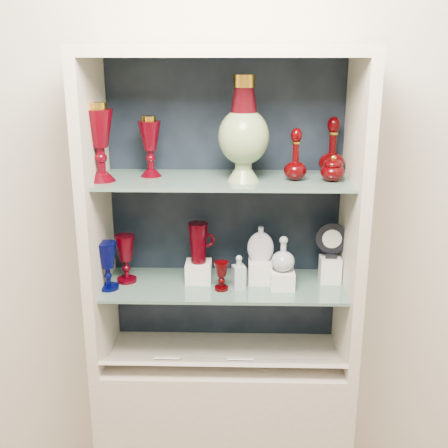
{
  "coord_description": "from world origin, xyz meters",
  "views": [
    {
      "loc": [
        0.05,
        -0.47,
        1.92
      ],
      "look_at": [
        0.0,
        1.53,
        1.3
      ],
      "focal_mm": 45.0,
      "sensor_mm": 36.0,
      "label": 1
    }
  ],
  "objects_px": {
    "lidded_bowl": "(333,168)",
    "cobalt_goblet": "(107,266)",
    "clear_round_decanter": "(283,255)",
    "pedestal_lamp_left": "(100,142)",
    "ruby_goblet_tall": "(126,259)",
    "ruby_decanter_a": "(296,151)",
    "ruby_decanter_b": "(333,144)",
    "cameo_medallion": "(332,240)",
    "ruby_pitcher": "(198,243)",
    "enamel_urn": "(244,129)",
    "flat_flask": "(261,243)",
    "ruby_goblet_small": "(221,276)",
    "pedestal_lamp_right": "(150,147)",
    "clear_square_bottle": "(239,272)"
  },
  "relations": [
    {
      "from": "lidded_bowl",
      "to": "cobalt_goblet",
      "type": "xyz_separation_m",
      "value": [
        -0.83,
        -0.02,
        -0.38
      ]
    },
    {
      "from": "lidded_bowl",
      "to": "clear_round_decanter",
      "type": "bearing_deg",
      "value": -179.88
    },
    {
      "from": "pedestal_lamp_left",
      "to": "ruby_goblet_tall",
      "type": "height_order",
      "value": "pedestal_lamp_left"
    },
    {
      "from": "ruby_decanter_a",
      "to": "ruby_decanter_b",
      "type": "bearing_deg",
      "value": 37.43
    },
    {
      "from": "ruby_goblet_tall",
      "to": "cameo_medallion",
      "type": "xyz_separation_m",
      "value": [
        0.8,
        0.02,
        0.08
      ]
    },
    {
      "from": "ruby_decanter_a",
      "to": "ruby_pitcher",
      "type": "relative_size",
      "value": 1.33
    },
    {
      "from": "enamel_urn",
      "to": "cobalt_goblet",
      "type": "relative_size",
      "value": 2.01
    },
    {
      "from": "ruby_goblet_tall",
      "to": "clear_round_decanter",
      "type": "relative_size",
      "value": 1.43
    },
    {
      "from": "flat_flask",
      "to": "cameo_medallion",
      "type": "distance_m",
      "value": 0.27
    },
    {
      "from": "cobalt_goblet",
      "to": "ruby_goblet_small",
      "type": "relative_size",
      "value": 1.66
    },
    {
      "from": "pedestal_lamp_left",
      "to": "ruby_goblet_small",
      "type": "distance_m",
      "value": 0.66
    },
    {
      "from": "pedestal_lamp_left",
      "to": "enamel_urn",
      "type": "xyz_separation_m",
      "value": [
        0.51,
        0.01,
        0.05
      ]
    },
    {
      "from": "ruby_pitcher",
      "to": "flat_flask",
      "type": "xyz_separation_m",
      "value": [
        0.24,
        -0.0,
        0.0
      ]
    },
    {
      "from": "enamel_urn",
      "to": "ruby_decanter_b",
      "type": "xyz_separation_m",
      "value": [
        0.34,
        0.13,
        -0.07
      ]
    },
    {
      "from": "ruby_goblet_tall",
      "to": "ruby_goblet_small",
      "type": "relative_size",
      "value": 1.7
    },
    {
      "from": "pedestal_lamp_right",
      "to": "ruby_goblet_small",
      "type": "distance_m",
      "value": 0.55
    },
    {
      "from": "ruby_goblet_small",
      "to": "clear_round_decanter",
      "type": "xyz_separation_m",
      "value": [
        0.23,
        0.02,
        0.08
      ]
    },
    {
      "from": "clear_square_bottle",
      "to": "flat_flask",
      "type": "height_order",
      "value": "flat_flask"
    },
    {
      "from": "cobalt_goblet",
      "to": "ruby_pitcher",
      "type": "xyz_separation_m",
      "value": [
        0.34,
        0.08,
        0.07
      ]
    },
    {
      "from": "lidded_bowl",
      "to": "cameo_medallion",
      "type": "distance_m",
      "value": 0.31
    },
    {
      "from": "pedestal_lamp_left",
      "to": "ruby_goblet_tall",
      "type": "distance_m",
      "value": 0.47
    },
    {
      "from": "cobalt_goblet",
      "to": "clear_round_decanter",
      "type": "relative_size",
      "value": 1.4
    },
    {
      "from": "pedestal_lamp_left",
      "to": "cameo_medallion",
      "type": "bearing_deg",
      "value": 5.78
    },
    {
      "from": "cobalt_goblet",
      "to": "lidded_bowl",
      "type": "bearing_deg",
      "value": 1.6
    },
    {
      "from": "pedestal_lamp_right",
      "to": "ruby_goblet_tall",
      "type": "xyz_separation_m",
      "value": [
        -0.11,
        -0.02,
        -0.44
      ]
    },
    {
      "from": "enamel_urn",
      "to": "cameo_medallion",
      "type": "bearing_deg",
      "value": 11.77
    },
    {
      "from": "ruby_decanter_b",
      "to": "clear_round_decanter",
      "type": "bearing_deg",
      "value": -145.42
    },
    {
      "from": "ruby_decanter_b",
      "to": "clear_round_decanter",
      "type": "xyz_separation_m",
      "value": [
        -0.18,
        -0.13,
        -0.4
      ]
    },
    {
      "from": "enamel_urn",
      "to": "ruby_pitcher",
      "type": "height_order",
      "value": "enamel_urn"
    },
    {
      "from": "lidded_bowl",
      "to": "ruby_pitcher",
      "type": "height_order",
      "value": "lidded_bowl"
    },
    {
      "from": "pedestal_lamp_left",
      "to": "ruby_pitcher",
      "type": "relative_size",
      "value": 1.75
    },
    {
      "from": "cameo_medallion",
      "to": "cobalt_goblet",
      "type": "bearing_deg",
      "value": -170.55
    },
    {
      "from": "ruby_decanter_b",
      "to": "cobalt_goblet",
      "type": "distance_m",
      "value": 0.97
    },
    {
      "from": "lidded_bowl",
      "to": "ruby_goblet_small",
      "type": "height_order",
      "value": "lidded_bowl"
    },
    {
      "from": "pedestal_lamp_left",
      "to": "ruby_decanter_a",
      "type": "bearing_deg",
      "value": 2.36
    },
    {
      "from": "pedestal_lamp_right",
      "to": "lidded_bowl",
      "type": "bearing_deg",
      "value": -5.86
    },
    {
      "from": "cobalt_goblet",
      "to": "ruby_decanter_b",
      "type": "bearing_deg",
      "value": 9.97
    },
    {
      "from": "pedestal_lamp_right",
      "to": "ruby_decanter_a",
      "type": "relative_size",
      "value": 1.05
    },
    {
      "from": "enamel_urn",
      "to": "ruby_decanter_b",
      "type": "height_order",
      "value": "enamel_urn"
    },
    {
      "from": "enamel_urn",
      "to": "ruby_pitcher",
      "type": "xyz_separation_m",
      "value": [
        -0.17,
        0.06,
        -0.45
      ]
    },
    {
      "from": "ruby_goblet_tall",
      "to": "flat_flask",
      "type": "bearing_deg",
      "value": 0.8
    },
    {
      "from": "pedestal_lamp_left",
      "to": "ruby_decanter_b",
      "type": "height_order",
      "value": "pedestal_lamp_left"
    },
    {
      "from": "pedestal_lamp_left",
      "to": "ruby_pitcher",
      "type": "xyz_separation_m",
      "value": [
        0.34,
        0.08,
        -0.4
      ]
    },
    {
      "from": "ruby_goblet_small",
      "to": "cobalt_goblet",
      "type": "bearing_deg",
      "value": -179.94
    },
    {
      "from": "enamel_urn",
      "to": "cobalt_goblet",
      "type": "height_order",
      "value": "enamel_urn"
    },
    {
      "from": "ruby_decanter_b",
      "to": "lidded_bowl",
      "type": "distance_m",
      "value": 0.14
    },
    {
      "from": "pedestal_lamp_right",
      "to": "cameo_medallion",
      "type": "height_order",
      "value": "pedestal_lamp_right"
    },
    {
      "from": "flat_flask",
      "to": "clear_round_decanter",
      "type": "height_order",
      "value": "flat_flask"
    },
    {
      "from": "ruby_decanter_b",
      "to": "flat_flask",
      "type": "height_order",
      "value": "ruby_decanter_b"
    },
    {
      "from": "ruby_goblet_small",
      "to": "clear_square_bottle",
      "type": "bearing_deg",
      "value": 16.26
    }
  ]
}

